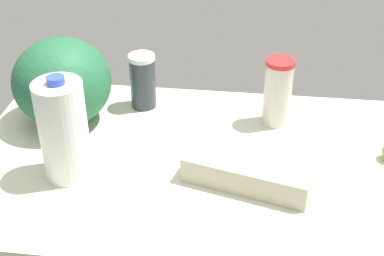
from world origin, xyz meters
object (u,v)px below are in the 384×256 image
watermelon (62,82)px  egg_carton (247,173)px  shaker_bottle (143,81)px  tumbler_cup (278,92)px  milk_jug (64,130)px

watermelon → egg_carton: bearing=156.1°
shaker_bottle → egg_carton: 48.22cm
tumbler_cup → watermelon: bearing=5.7°
egg_carton → milk_jug: (45.19, 1.07, 9.79)cm
milk_jug → watermelon: bearing=-70.6°
milk_jug → tumbler_cup: (-52.47, -31.12, -3.01)cm
shaker_bottle → watermelon: size_ratio=0.61×
egg_carton → tumbler_cup: size_ratio=1.56×
watermelon → tumbler_cup: watermelon is taller
tumbler_cup → milk_jug: bearing=30.7°
shaker_bottle → milk_jug: (12.24, 35.90, 4.57)cm
shaker_bottle → watermelon: bearing=27.3°
egg_carton → shaker_bottle: bearing=-31.8°
shaker_bottle → tumbler_cup: 40.54cm
milk_jug → tumbler_cup: size_ratio=1.38×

